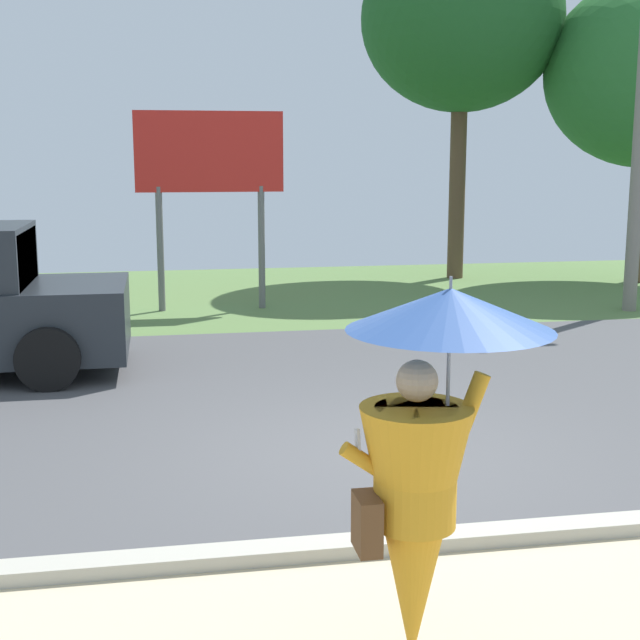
# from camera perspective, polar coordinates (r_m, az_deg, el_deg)

# --- Properties ---
(ground_plane) EXTENTS (40.00, 22.00, 0.20)m
(ground_plane) POSITION_cam_1_polar(r_m,az_deg,el_deg) (11.15, -0.32, -3.97)
(ground_plane) COLOR #4C4C4F
(monk_pedestrian) EXTENTS (1.11, 1.08, 2.13)m
(monk_pedestrian) POSITION_cam_1_polar(r_m,az_deg,el_deg) (4.77, 6.64, -9.15)
(monk_pedestrian) COLOR orange
(monk_pedestrian) RESTS_ON ground_plane
(roadside_billboard) EXTENTS (2.60, 0.12, 3.50)m
(roadside_billboard) POSITION_cam_1_polar(r_m,az_deg,el_deg) (15.97, -7.08, 9.74)
(roadside_billboard) COLOR slate
(roadside_billboard) RESTS_ON ground_plane
(tree_right_mid) EXTENTS (4.37, 4.37, 7.63)m
(tree_right_mid) POSITION_cam_1_polar(r_m,az_deg,el_deg) (20.51, 9.06, 18.45)
(tree_right_mid) COLOR brown
(tree_right_mid) RESTS_ON ground_plane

